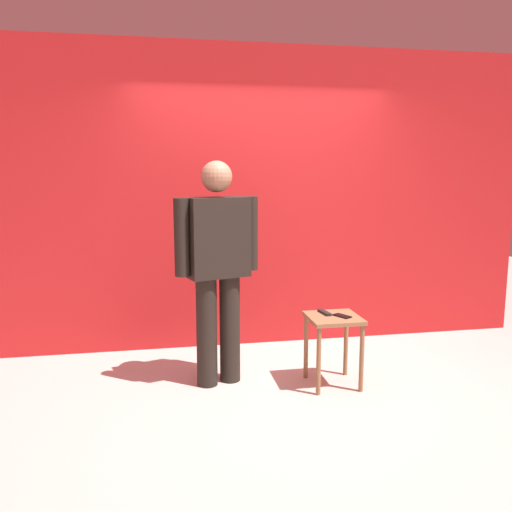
# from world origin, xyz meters

# --- Properties ---
(ground_plane) EXTENTS (12.00, 12.00, 0.00)m
(ground_plane) POSITION_xyz_m (0.00, 0.00, 0.00)
(ground_plane) COLOR #B7B2A8
(back_wall_red) EXTENTS (5.45, 0.12, 2.87)m
(back_wall_red) POSITION_xyz_m (0.00, 1.37, 1.44)
(back_wall_red) COLOR red
(back_wall_red) RESTS_ON ground_plane
(standing_person) EXTENTS (0.70, 0.37, 1.78)m
(standing_person) POSITION_xyz_m (-0.53, 0.39, 1.00)
(standing_person) COLOR black
(standing_person) RESTS_ON ground_plane
(side_table) EXTENTS (0.41, 0.41, 0.57)m
(side_table) POSITION_xyz_m (0.37, 0.18, 0.45)
(side_table) COLOR olive
(side_table) RESTS_ON ground_plane
(cell_phone) EXTENTS (0.13, 0.16, 0.01)m
(cell_phone) POSITION_xyz_m (0.43, 0.16, 0.57)
(cell_phone) COLOR black
(cell_phone) RESTS_ON side_table
(tv_remote) EXTENTS (0.07, 0.17, 0.02)m
(tv_remote) POSITION_xyz_m (0.32, 0.27, 0.58)
(tv_remote) COLOR black
(tv_remote) RESTS_ON side_table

